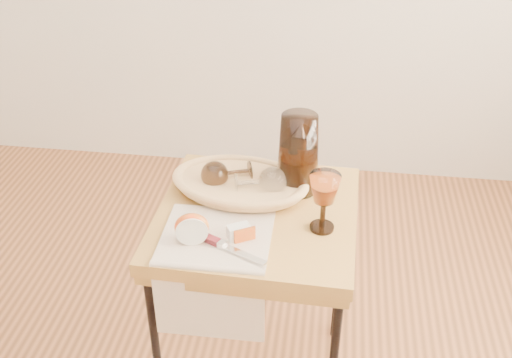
% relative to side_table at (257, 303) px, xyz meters
% --- Properties ---
extents(side_table, '(0.57, 0.57, 0.70)m').
position_rel_side_table_xyz_m(side_table, '(0.00, 0.00, 0.00)').
color(side_table, brown).
rests_on(side_table, floor).
extents(tea_towel, '(0.29, 0.26, 0.01)m').
position_rel_side_table_xyz_m(tea_towel, '(-0.09, -0.13, 0.36)').
color(tea_towel, '#F1E5CF').
rests_on(tea_towel, side_table).
extents(bread_basket, '(0.38, 0.29, 0.05)m').
position_rel_side_table_xyz_m(bread_basket, '(-0.06, 0.09, 0.38)').
color(bread_basket, '#BB844D').
rests_on(bread_basket, side_table).
extents(goblet_lying_a, '(0.15, 0.12, 0.08)m').
position_rel_side_table_xyz_m(goblet_lying_a, '(-0.09, 0.11, 0.40)').
color(goblet_lying_a, brown).
rests_on(goblet_lying_a, bread_basket).
extents(goblet_lying_b, '(0.15, 0.11, 0.08)m').
position_rel_side_table_xyz_m(goblet_lying_b, '(-0.01, 0.07, 0.41)').
color(goblet_lying_b, white).
rests_on(goblet_lying_b, bread_basket).
extents(pitcher, '(0.19, 0.26, 0.28)m').
position_rel_side_table_xyz_m(pitcher, '(0.10, 0.13, 0.47)').
color(pitcher, black).
rests_on(pitcher, side_table).
extents(wine_goblet, '(0.10, 0.10, 0.17)m').
position_rel_side_table_xyz_m(wine_goblet, '(0.18, -0.05, 0.44)').
color(wine_goblet, white).
rests_on(wine_goblet, side_table).
extents(apple_half, '(0.10, 0.07, 0.08)m').
position_rel_side_table_xyz_m(apple_half, '(-0.15, -0.16, 0.40)').
color(apple_half, red).
rests_on(apple_half, tea_towel).
extents(apple_wedge, '(0.07, 0.06, 0.04)m').
position_rel_side_table_xyz_m(apple_wedge, '(-0.03, -0.13, 0.38)').
color(apple_wedge, white).
rests_on(apple_wedge, tea_towel).
extents(table_knife, '(0.21, 0.12, 0.02)m').
position_rel_side_table_xyz_m(table_knife, '(-0.06, -0.18, 0.37)').
color(table_knife, silver).
rests_on(table_knife, tea_towel).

